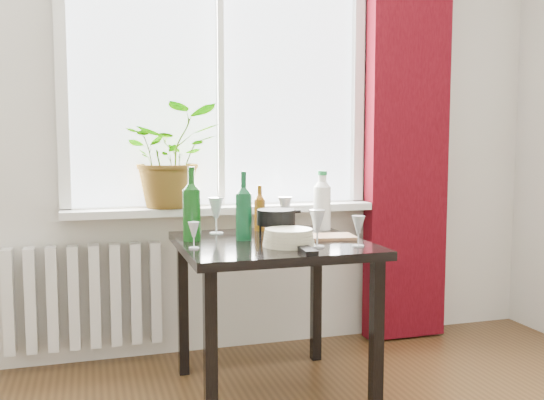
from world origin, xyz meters
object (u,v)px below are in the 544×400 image
object	(u,v)px
wineglass_back_center	(285,213)
cutting_board	(326,237)
radiator	(84,296)
wineglass_far_right	(358,231)
cleaning_bottle	(322,199)
wineglass_front_right	(317,228)
plate_stack	(289,238)
wine_bottle_left	(192,203)
potted_plant	(171,156)
wineglass_back_left	(216,215)
tv_remote	(306,250)
fondue_pot	(276,224)
wineglass_front_left	(194,235)
table	(272,260)
bottle_amber	(260,208)
wine_bottle_right	(244,205)

from	to	relation	value
wineglass_back_center	cutting_board	bearing A→B (deg)	-69.91
radiator	wineglass_far_right	distance (m)	1.53
radiator	cleaning_bottle	xyz separation A→B (m)	(1.21, -0.37, 0.52)
wineglass_front_right	plate_stack	bearing A→B (deg)	149.90
wine_bottle_left	plate_stack	world-z (taller)	wine_bottle_left
potted_plant	cutting_board	size ratio (longest dim) A/B	2.11
wineglass_back_left	tv_remote	bearing A→B (deg)	-66.94
radiator	fondue_pot	world-z (taller)	fondue_pot
plate_stack	wineglass_front_right	bearing A→B (deg)	-30.10
wineglass_front_left	wineglass_front_right	bearing A→B (deg)	-13.01
table	wineglass_front_left	size ratio (longest dim) A/B	7.23
cleaning_bottle	wineglass_far_right	xyz separation A→B (m)	(-0.04, -0.53, -0.09)
potted_plant	cleaning_bottle	bearing A→B (deg)	-24.64
fondue_pot	cutting_board	world-z (taller)	fondue_pot
potted_plant	wineglass_far_right	distance (m)	1.16
wineglass_front_right	wineglass_back_left	xyz separation A→B (m)	(-0.34, 0.51, 0.01)
wineglass_back_left	tv_remote	size ratio (longest dim) A/B	1.02
wineglass_far_right	wineglass_back_center	xyz separation A→B (m)	(-0.16, 0.55, 0.02)
wineglass_back_center	fondue_pot	size ratio (longest dim) A/B	0.86
cleaning_bottle	plate_stack	world-z (taller)	cleaning_bottle
table	wineglass_back_left	bearing A→B (deg)	125.89
fondue_pot	wineglass_back_left	bearing A→B (deg)	149.06
radiator	table	distance (m)	1.09
tv_remote	wine_bottle_left	bearing A→B (deg)	138.00
wineglass_far_right	tv_remote	xyz separation A→B (m)	(-0.27, -0.06, -0.06)
bottle_amber	cutting_board	distance (m)	0.42
potted_plant	cleaning_bottle	world-z (taller)	potted_plant
radiator	wineglass_front_left	world-z (taller)	wineglass_front_left
wineglass_back_left	wineglass_front_left	size ratio (longest dim) A/B	1.59
wineglass_back_left	fondue_pot	distance (m)	0.34
wine_bottle_left	wineglass_back_center	world-z (taller)	wine_bottle_left
bottle_amber	cleaning_bottle	size ratio (longest dim) A/B	0.75
potted_plant	wineglass_far_right	bearing A→B (deg)	-51.07
wineglass_front_left	tv_remote	bearing A→B (deg)	-26.55
cleaning_bottle	wineglass_far_right	size ratio (longest dim) A/B	2.27
wineglass_far_right	cutting_board	xyz separation A→B (m)	(-0.05, 0.25, -0.06)
radiator	plate_stack	bearing A→B (deg)	-42.05
wineglass_back_center	wineglass_front_left	distance (m)	0.67
table	wineglass_far_right	xyz separation A→B (m)	(0.32, -0.26, 0.16)
tv_remote	potted_plant	bearing A→B (deg)	119.87
fondue_pot	wine_bottle_right	bearing A→B (deg)	-171.35
wine_bottle_right	wineglass_back_left	size ratio (longest dim) A/B	1.75
wine_bottle_right	cutting_board	bearing A→B (deg)	-9.82
wineglass_front_right	tv_remote	bearing A→B (deg)	-131.26
potted_plant	cutting_board	distance (m)	0.97
wineglass_front_right	wineglass_back_center	bearing A→B (deg)	87.72
radiator	wineglass_front_left	bearing A→B (deg)	-57.63
wine_bottle_right	wineglass_back_left	world-z (taller)	wine_bottle_right
cleaning_bottle	wineglass_front_left	xyz separation A→B (m)	(-0.74, -0.37, -0.10)
radiator	plate_stack	distance (m)	1.25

